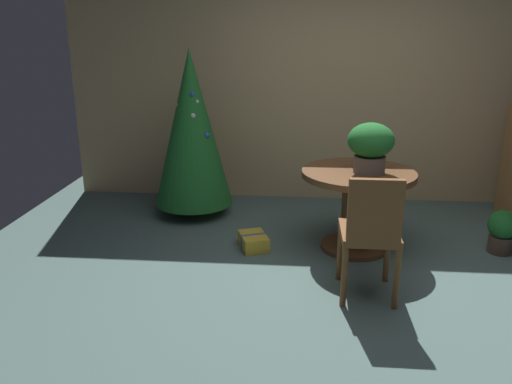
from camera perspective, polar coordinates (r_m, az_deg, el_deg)
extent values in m
plane|color=#4C6660|center=(3.99, 10.94, -10.34)|extent=(6.60, 6.60, 0.00)
cube|color=tan|center=(5.75, 9.52, 11.89)|extent=(6.00, 0.10, 2.60)
cylinder|color=brown|center=(4.64, 10.87, -5.93)|extent=(0.59, 0.59, 0.04)
cylinder|color=brown|center=(4.52, 11.11, -2.11)|extent=(0.26, 0.26, 0.62)
cylinder|color=brown|center=(4.42, 11.36, 1.98)|extent=(0.96, 0.96, 0.05)
cylinder|color=#665B51|center=(4.36, 12.51, 3.02)|extent=(0.26, 0.26, 0.14)
ellipsoid|color=#1E6628|center=(4.32, 12.69, 5.65)|extent=(0.38, 0.38, 0.29)
sphere|color=red|center=(4.37, 10.88, 6.45)|extent=(0.06, 0.06, 0.06)
sphere|color=red|center=(4.29, 11.61, 6.46)|extent=(0.07, 0.07, 0.07)
cylinder|color=brown|center=(3.99, 9.31, -6.66)|extent=(0.04, 0.04, 0.45)
cylinder|color=brown|center=(4.03, 14.40, -6.72)|extent=(0.04, 0.04, 0.45)
cylinder|color=brown|center=(3.62, 9.77, -9.31)|extent=(0.04, 0.04, 0.45)
cylinder|color=brown|center=(3.67, 15.40, -9.33)|extent=(0.04, 0.04, 0.45)
cube|color=brown|center=(3.72, 12.46, -4.49)|extent=(0.40, 0.45, 0.05)
cube|color=brown|center=(3.45, 13.13, -2.03)|extent=(0.36, 0.05, 0.43)
cylinder|color=brown|center=(5.42, -6.84, -1.76)|extent=(0.10, 0.10, 0.12)
cone|color=#1E6628|center=(5.21, -7.18, 7.05)|extent=(0.80, 0.80, 1.56)
sphere|color=#2D51A8|center=(5.07, -5.50, 6.32)|extent=(0.06, 0.06, 0.06)
sphere|color=silver|center=(5.07, -6.62, 9.97)|extent=(0.05, 0.05, 0.05)
sphere|color=silver|center=(5.04, -7.03, 8.45)|extent=(0.05, 0.05, 0.05)
sphere|color=#2D51A8|center=(5.05, -7.11, 10.78)|extent=(0.05, 0.05, 0.05)
sphere|color=gold|center=(5.14, -8.65, 9.58)|extent=(0.05, 0.05, 0.05)
cube|color=gold|center=(4.55, -0.29, -5.50)|extent=(0.31, 0.36, 0.13)
cube|color=#1E569E|center=(4.55, -0.29, -5.50)|extent=(0.22, 0.10, 0.13)
cylinder|color=#4C382D|center=(4.93, 25.55, -5.24)|extent=(0.20, 0.20, 0.16)
sphere|color=#1E6628|center=(4.87, 25.83, -3.30)|extent=(0.25, 0.25, 0.25)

